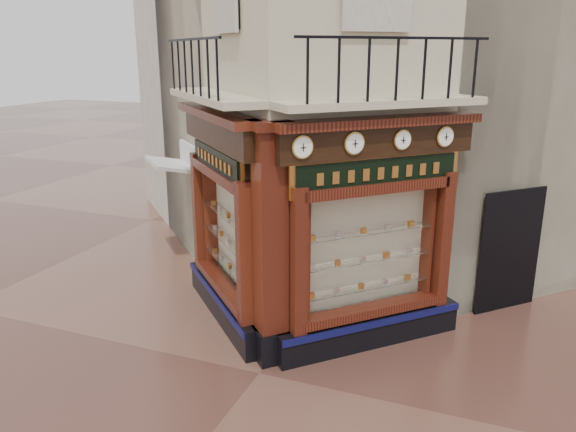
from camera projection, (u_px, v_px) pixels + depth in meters
The scene contains 15 objects.
ground at pixel (259, 373), 9.00m from camera, with size 80.00×80.00×0.00m, color #523026.
main_building at pixel (366, 3), 12.79m from camera, with size 8.00×8.00×12.00m, color #BDB294.
neighbour_left at pixel (301, 31), 16.01m from camera, with size 8.00×8.00×11.00m, color beige.
neighbour_right at pixel (483, 29), 14.28m from camera, with size 8.00×8.00×11.00m, color beige.
shopfront_left at pixel (223, 220), 10.33m from camera, with size 2.86×2.86×3.98m.
shopfront_right at pixel (373, 238), 9.35m from camera, with size 2.86×2.86×3.98m.
corner_pilaster at pixel (270, 249), 8.89m from camera, with size 0.85×0.85×3.98m.
balcony at pixel (293, 99), 9.13m from camera, with size 5.94×2.97×1.03m.
clock_a at pixel (302, 147), 8.18m from camera, with size 0.28×0.28×0.35m.
clock_b at pixel (354, 143), 8.51m from camera, with size 0.28×0.28×0.35m.
clock_c at pixel (402, 140), 8.85m from camera, with size 0.26×0.26×0.32m.
clock_d at pixel (445, 137), 9.17m from camera, with size 0.27×0.27×0.34m.
awning at pixel (176, 265), 13.55m from camera, with size 1.49×0.89×0.08m, color silver, non-canonical shape.
signboard_left at pixel (216, 160), 9.98m from camera, with size 2.00×2.00×0.53m.
signboard_right at pixel (378, 173), 8.96m from camera, with size 2.26×2.26×0.60m.
Camera 1 is at (3.31, -7.20, 4.98)m, focal length 35.00 mm.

